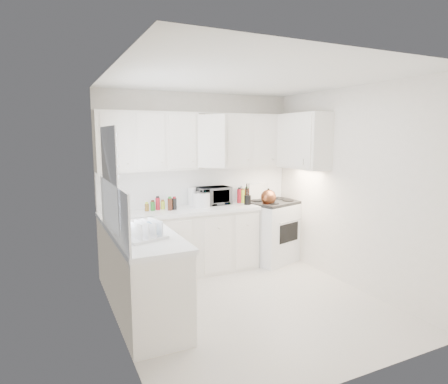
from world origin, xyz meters
TOP-DOWN VIEW (x-y plane):
  - floor at (0.00, 0.00)m, footprint 3.20×3.20m
  - ceiling at (0.00, 0.00)m, footprint 3.20×3.20m
  - wall_back at (0.00, 1.60)m, footprint 3.00×0.00m
  - wall_front at (0.00, -1.60)m, footprint 3.00×0.00m
  - wall_left at (-1.50, 0.00)m, footprint 0.00×3.20m
  - wall_right at (1.50, 0.00)m, footprint 0.00×3.20m
  - window_blinds at (-1.48, 0.35)m, footprint 0.06×0.96m
  - lower_cabinets_back at (-0.39, 1.30)m, footprint 2.22×0.60m
  - lower_cabinets_left at (-1.20, 0.20)m, footprint 0.60×1.60m
  - countertop_back at (-0.39, 1.29)m, footprint 2.24×0.64m
  - countertop_left at (-1.19, 0.20)m, footprint 0.64×1.62m
  - backsplash_back at (0.00, 1.59)m, footprint 2.98×0.02m
  - backsplash_left at (-1.49, 0.20)m, footprint 0.02×1.60m
  - upper_cabinets_back at (0.00, 1.44)m, footprint 3.00×0.33m
  - upper_cabinets_right at (1.33, 0.82)m, footprint 0.33×0.90m
  - sink at (-1.19, 0.55)m, footprint 0.42×0.38m
  - stove at (1.11, 1.26)m, footprint 0.96×0.86m
  - tea_kettle at (0.93, 1.10)m, footprint 0.36×0.33m
  - frying_pan at (1.29, 1.42)m, footprint 0.26×0.42m
  - microwave at (0.17, 1.44)m, footprint 0.50×0.31m
  - rice_cooker at (-0.08, 1.31)m, footprint 0.28×0.28m
  - paper_towel at (-0.15, 1.49)m, footprint 0.12×0.12m
  - utensil_crock at (0.63, 1.21)m, footprint 0.12×0.12m
  - dish_rack at (-1.24, -0.05)m, footprint 0.46×0.39m
  - spice_left_0 at (-0.85, 1.42)m, footprint 0.06×0.06m
  - spice_left_1 at (-0.78, 1.33)m, footprint 0.06×0.06m
  - spice_left_2 at (-0.70, 1.42)m, footprint 0.06×0.06m
  - spice_left_3 at (-0.62, 1.33)m, footprint 0.06×0.06m
  - spice_left_4 at (-0.55, 1.42)m, footprint 0.06×0.06m
  - spice_left_5 at (-0.47, 1.33)m, footprint 0.06×0.06m
  - sauce_right_0 at (0.58, 1.46)m, footprint 0.06×0.06m
  - sauce_right_1 at (0.64, 1.40)m, footprint 0.06×0.06m
  - sauce_right_2 at (0.69, 1.46)m, footprint 0.06×0.06m

SIDE VIEW (x-z plane):
  - floor at x=0.00m, z-range 0.00..0.00m
  - lower_cabinets_back at x=-0.39m, z-range 0.00..0.90m
  - lower_cabinets_left at x=-1.20m, z-range 0.00..0.90m
  - stove at x=1.11m, z-range 0.00..1.23m
  - countertop_back at x=-0.39m, z-range 0.90..0.95m
  - countertop_left at x=-1.19m, z-range 0.90..0.95m
  - frying_pan at x=1.29m, z-range 0.95..0.98m
  - spice_left_0 at x=-0.85m, z-range 0.95..1.08m
  - spice_left_1 at x=-0.78m, z-range 0.95..1.08m
  - spice_left_2 at x=-0.70m, z-range 0.95..1.08m
  - spice_left_3 at x=-0.62m, z-range 0.95..1.08m
  - spice_left_4 at x=-0.55m, z-range 0.95..1.08m
  - spice_left_5 at x=-0.47m, z-range 0.95..1.08m
  - sauce_right_0 at x=0.58m, z-range 0.95..1.14m
  - sauce_right_1 at x=0.64m, z-range 0.95..1.14m
  - sauce_right_2 at x=0.69m, z-range 0.95..1.14m
  - dish_rack at x=-1.24m, z-range 0.95..1.17m
  - sink at x=-1.19m, z-range 0.92..1.22m
  - tea_kettle at x=0.93m, z-range 0.94..1.21m
  - rice_cooker at x=-0.08m, z-range 0.95..1.20m
  - paper_towel at x=-0.15m, z-range 0.95..1.22m
  - microwave at x=0.17m, z-range 0.95..1.28m
  - utensil_crock at x=0.63m, z-range 0.95..1.28m
  - backsplash_back at x=0.00m, z-range 0.95..1.50m
  - backsplash_left at x=-1.49m, z-range 0.95..1.50m
  - wall_back at x=0.00m, z-range -0.20..2.80m
  - wall_front at x=0.00m, z-range -0.20..2.80m
  - wall_left at x=-1.50m, z-range -0.30..2.90m
  - wall_right at x=1.50m, z-range -0.30..2.90m
  - upper_cabinets_back at x=0.00m, z-range 1.10..1.90m
  - upper_cabinets_right at x=1.33m, z-range 1.10..1.90m
  - window_blinds at x=-1.48m, z-range 1.02..2.08m
  - ceiling at x=0.00m, z-range 2.60..2.60m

